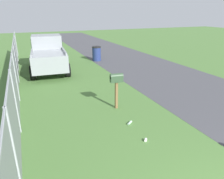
# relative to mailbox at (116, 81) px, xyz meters

# --- Properties ---
(road_asphalt) EXTENTS (60.00, 5.26, 0.01)m
(road_asphalt) POSITION_rel_mailbox_xyz_m (0.14, -4.30, -1.08)
(road_asphalt) COLOR #47474C
(road_asphalt) RESTS_ON ground
(mailbox) EXTENTS (0.25, 0.48, 1.36)m
(mailbox) POSITION_rel_mailbox_xyz_m (0.00, 0.00, 0.00)
(mailbox) COLOR brown
(mailbox) RESTS_ON ground
(pickup_truck) EXTENTS (5.05, 2.45, 2.09)m
(pickup_truck) POSITION_rel_mailbox_xyz_m (6.64, 1.57, 0.02)
(pickup_truck) COLOR #93999E
(pickup_truck) RESTS_ON ground
(trash_bin) EXTENTS (0.65, 0.65, 1.05)m
(trash_bin) POSITION_rel_mailbox_xyz_m (7.99, -2.03, -0.55)
(trash_bin) COLOR navy
(trash_bin) RESTS_ON ground
(fence_section) EXTENTS (18.07, 0.07, 1.97)m
(fence_section) POSITION_rel_mailbox_xyz_m (3.48, 3.37, -0.03)
(fence_section) COLOR #9EA3A8
(fence_section) RESTS_ON ground
(litter_cup_far_scatter) EXTENTS (0.13, 0.12, 0.08)m
(litter_cup_far_scatter) POSITION_rel_mailbox_xyz_m (-2.30, 0.14, -1.04)
(litter_cup_far_scatter) COLOR white
(litter_cup_far_scatter) RESTS_ON ground
(litter_bottle_near_hydrant) EXTENTS (0.19, 0.22, 0.07)m
(litter_bottle_near_hydrant) POSITION_rel_mailbox_xyz_m (-1.26, 0.09, -1.05)
(litter_bottle_near_hydrant) COLOR #B2D8BF
(litter_bottle_near_hydrant) RESTS_ON ground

